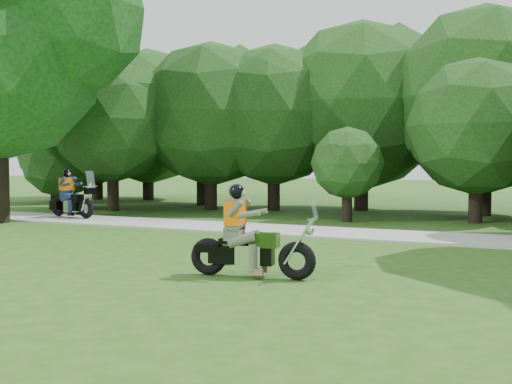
% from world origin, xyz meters
% --- Properties ---
extents(ground, '(100.00, 100.00, 0.00)m').
position_xyz_m(ground, '(0.00, 0.00, 0.00)').
color(ground, '#235217').
rests_on(ground, ground).
extents(walkway, '(60.00, 2.20, 0.06)m').
position_xyz_m(walkway, '(0.00, 8.00, 0.03)').
color(walkway, '#9C9C97').
rests_on(walkway, ground).
extents(tree_line, '(40.40, 11.96, 7.42)m').
position_xyz_m(tree_line, '(1.67, 14.59, 3.58)').
color(tree_line, black).
rests_on(tree_line, ground).
extents(big_tree_west, '(8.64, 6.56, 9.96)m').
position_xyz_m(big_tree_west, '(-10.54, 6.85, 5.76)').
color(big_tree_west, black).
rests_on(big_tree_west, ground).
extents(chopper_motorcycle, '(2.10, 0.67, 1.50)m').
position_xyz_m(chopper_motorcycle, '(0.05, 1.76, 0.55)').
color(chopper_motorcycle, black).
rests_on(chopper_motorcycle, ground).
extents(touring_motorcycle, '(1.98, 0.84, 1.51)m').
position_xyz_m(touring_motorcycle, '(-9.34, 8.27, 0.61)').
color(touring_motorcycle, black).
rests_on(touring_motorcycle, walkway).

